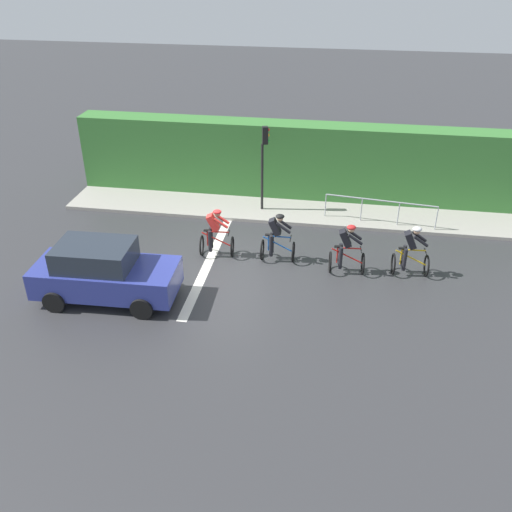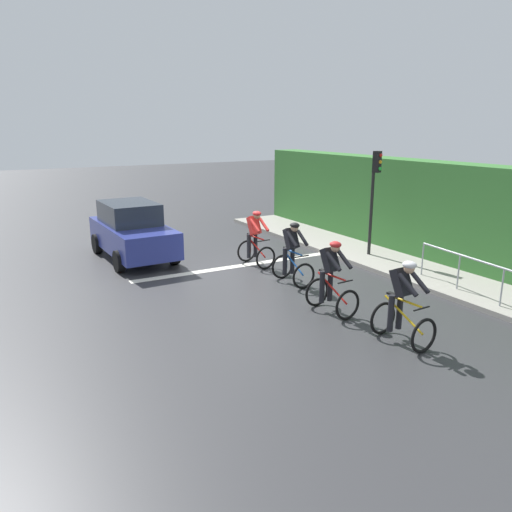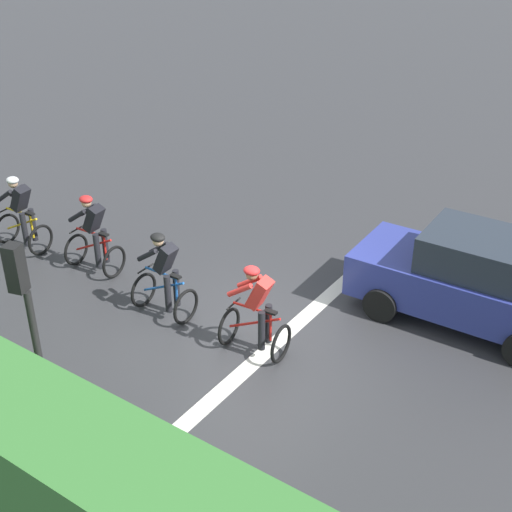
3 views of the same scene
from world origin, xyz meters
TOP-DOWN VIEW (x-y plane):
  - ground_plane at (0.00, 0.00)m, footprint 80.00×80.00m
  - sidewalk_kerb at (-4.26, 2.00)m, footprint 2.80×18.01m
  - stone_wall_low at (-5.16, 2.00)m, footprint 0.44×18.01m
  - hedge_wall at (-5.46, 2.00)m, footprint 1.10×18.01m
  - road_marking_stop_line at (0.00, -0.56)m, footprint 7.00×0.30m
  - cyclist_lead at (-0.07, 5.79)m, footprint 0.74×1.12m
  - cyclist_second at (0.13, 3.83)m, footprint 0.76×1.13m
  - cyclist_mid at (-0.28, 1.60)m, footprint 0.69×1.08m
  - cyclist_fourth at (-0.29, -0.43)m, footprint 0.77×1.13m
  - car_navy at (2.69, -3.03)m, footprint 1.99×4.15m
  - traffic_light_near_crossing at (-3.88, 0.64)m, footprint 0.25×0.31m
  - pedestrian_railing_kerbside at (-3.36, 4.98)m, footprint 0.54×3.99m

SIDE VIEW (x-z plane):
  - ground_plane at x=0.00m, z-range 0.00..0.00m
  - road_marking_stop_line at x=0.00m, z-range 0.00..0.01m
  - sidewalk_kerb at x=-4.26m, z-range 0.00..0.12m
  - stone_wall_low at x=-5.16m, z-range 0.00..0.43m
  - cyclist_lead at x=-0.07m, z-range -0.03..1.63m
  - cyclist_second at x=0.13m, z-range -0.03..1.63m
  - cyclist_mid at x=-0.28m, z-range -0.03..1.63m
  - cyclist_fourth at x=-0.29m, z-range -0.03..1.63m
  - pedestrian_railing_kerbside at x=-3.36m, z-range 0.29..1.32m
  - car_navy at x=2.69m, z-range -0.01..1.75m
  - hedge_wall at x=-5.46m, z-range 0.00..3.03m
  - traffic_light_near_crossing at x=-3.88m, z-range 0.55..3.89m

